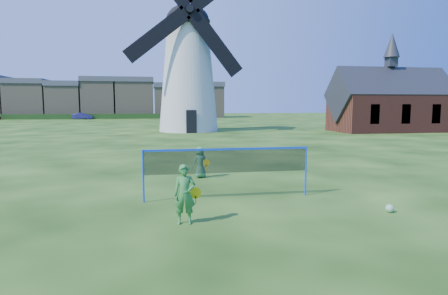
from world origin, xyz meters
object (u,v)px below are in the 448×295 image
chapel (389,104)px  badminton_net (228,162)px  windmill (188,69)px  car_right (82,116)px  player_girl (185,194)px  player_boy (200,162)px  play_ball (390,208)px

chapel → badminton_net: (-22.06, -25.31, -1.72)m
windmill → car_right: size_ratio=4.98×
chapel → windmill: bearing=168.4°
chapel → player_girl: 36.28m
chapel → car_right: size_ratio=3.22×
chapel → player_girl: bearing=-130.5°
player_girl → car_right: 68.57m
player_girl → chapel: bearing=54.4°
player_boy → play_ball: size_ratio=5.50×
badminton_net → car_right: badminton_net is taller
windmill → car_right: windmill is taller
badminton_net → play_ball: size_ratio=22.95×
windmill → badminton_net: windmill is taller
badminton_net → play_ball: bearing=-29.3°
chapel → player_boy: 31.44m
chapel → car_right: chapel is taller
play_ball → chapel: bearing=56.7°
chapel → car_right: 54.80m
windmill → player_girl: 32.45m
player_girl → play_ball: 5.46m
player_girl → player_boy: bearing=84.7°
car_right → player_boy: bearing=-175.7°
chapel → play_ball: chapel is taller
player_girl → player_boy: (1.03, 5.68, -0.11)m
chapel → car_right: bearing=133.8°
badminton_net → player_boy: bearing=97.1°
windmill → player_boy: (-1.80, -26.11, -5.97)m
player_boy → badminton_net: bearing=78.0°
badminton_net → car_right: 66.74m
player_girl → car_right: bearing=107.1°
car_right → player_girl: bearing=-177.7°
play_ball → player_girl: bearing=180.0°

